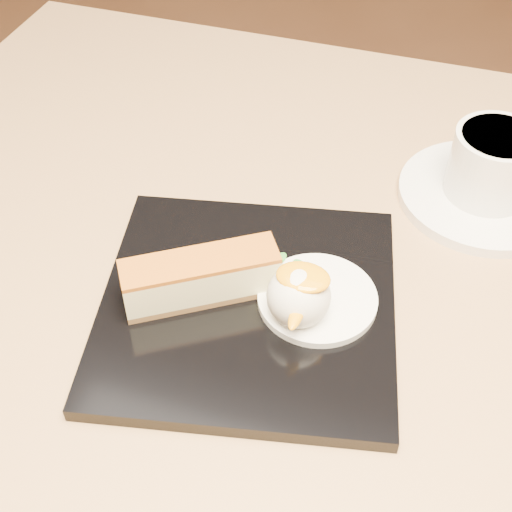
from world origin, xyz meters
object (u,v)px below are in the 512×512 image
(ice_cream_scoop, at_px, (299,296))
(coffee_cup, at_px, (495,163))
(cheesecake, at_px, (201,277))
(saucer, at_px, (483,195))
(table, at_px, (249,407))
(dessert_plate, at_px, (248,305))

(ice_cream_scoop, height_order, coffee_cup, coffee_cup)
(cheesecake, height_order, ice_cream_scoop, ice_cream_scoop)
(cheesecake, bearing_deg, saucer, 11.89)
(saucer, height_order, coffee_cup, coffee_cup)
(saucer, distance_m, coffee_cup, 0.04)
(cheesecake, distance_m, ice_cream_scoop, 0.08)
(ice_cream_scoop, relative_size, coffee_cup, 0.47)
(coffee_cup, bearing_deg, saucer, 180.00)
(table, bearing_deg, coffee_cup, 46.54)
(cheesecake, bearing_deg, ice_cream_scoop, -32.92)
(table, bearing_deg, saucer, 46.87)
(ice_cream_scoop, bearing_deg, saucer, 58.32)
(cheesecake, xyz_separation_m, ice_cream_scoop, (0.07, -0.00, 0.00))
(dessert_plate, relative_size, saucer, 1.47)
(ice_cream_scoop, distance_m, coffee_cup, 0.23)
(dessert_plate, xyz_separation_m, saucer, (0.16, 0.19, -0.00))
(saucer, bearing_deg, cheesecake, -135.20)
(dessert_plate, height_order, saucer, dessert_plate)
(ice_cream_scoop, height_order, saucer, ice_cream_scoop)
(ice_cream_scoop, bearing_deg, dessert_plate, 172.87)
(table, height_order, coffee_cup, coffee_cup)
(saucer, bearing_deg, coffee_cup, -1.36)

